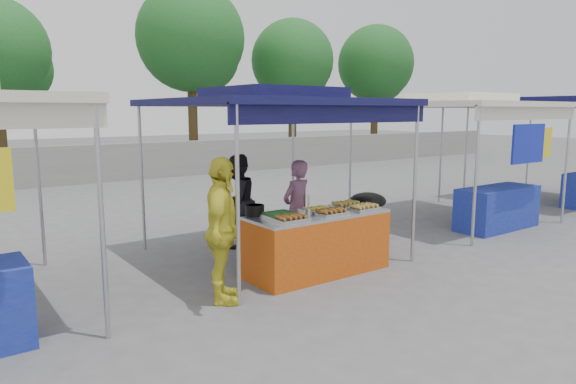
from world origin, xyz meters
TOP-DOWN VIEW (x-y plane):
  - ground_plane at (0.00, 0.00)m, footprint 80.00×80.00m
  - back_wall at (0.00, 11.00)m, footprint 40.00×0.25m
  - main_canopy at (0.00, 0.97)m, footprint 3.20×3.20m
  - neighbor_stall_right at (4.50, 0.57)m, footprint 3.20×3.20m
  - neighbor_stall_far at (8.50, 0.57)m, footprint 3.20×3.20m
  - tree_2 at (4.58, 13.04)m, footprint 4.08×4.08m
  - tree_3 at (9.56, 13.28)m, footprint 3.66×3.62m
  - tree_4 at (14.58, 13.14)m, footprint 3.75×3.73m
  - vendor_table at (0.00, -0.10)m, footprint 2.00×0.80m
  - food_tray_fl at (-0.64, -0.34)m, footprint 0.42×0.30m
  - food_tray_fm at (0.03, -0.33)m, footprint 0.42×0.30m
  - food_tray_fr at (0.62, -0.34)m, footprint 0.42×0.30m
  - food_tray_bl at (-0.61, -0.03)m, footprint 0.42×0.30m
  - food_tray_bm at (0.03, -0.03)m, footprint 0.42×0.30m
  - food_tray_br at (0.58, -0.02)m, footprint 0.42×0.30m
  - cooking_pot at (-0.80, 0.25)m, footprint 0.25×0.25m
  - skewer_cup at (-0.23, -0.18)m, footprint 0.08×0.08m
  - wok_burner at (1.32, 0.27)m, footprint 0.57×0.57m
  - crate_left at (-0.28, 0.66)m, footprint 0.44×0.31m
  - crate_right at (0.24, 0.67)m, footprint 0.51×0.36m
  - crate_stacked at (0.24, 0.67)m, footprint 0.48×0.33m
  - vendor_woman at (0.23, 0.69)m, footprint 0.62×0.48m
  - helper_man at (-0.19, 1.76)m, footprint 0.89×0.78m
  - customer_person at (-1.60, -0.30)m, footprint 0.92×1.06m

SIDE VIEW (x-z plane):
  - ground_plane at x=0.00m, z-range 0.00..0.00m
  - crate_left at x=-0.28m, z-range 0.00..0.26m
  - crate_right at x=0.24m, z-range 0.00..0.31m
  - vendor_table at x=0.00m, z-range 0.00..0.85m
  - crate_stacked at x=0.24m, z-range 0.31..0.59m
  - wok_burner at x=1.32m, z-range 0.09..1.05m
  - back_wall at x=0.00m, z-range 0.00..1.20m
  - vendor_woman at x=0.23m, z-range 0.00..1.50m
  - helper_man at x=-0.19m, z-range 0.00..1.54m
  - customer_person at x=-1.60m, z-range 0.00..1.72m
  - food_tray_fl at x=-0.64m, z-range 0.85..0.92m
  - food_tray_fm at x=0.03m, z-range 0.85..0.92m
  - food_tray_fr at x=0.62m, z-range 0.85..0.92m
  - food_tray_bl at x=-0.61m, z-range 0.85..0.92m
  - food_tray_bm at x=0.03m, z-range 0.85..0.92m
  - food_tray_br at x=0.58m, z-range 0.85..0.92m
  - skewer_cup at x=-0.23m, z-range 0.85..0.95m
  - cooking_pot at x=-0.80m, z-range 0.85..1.00m
  - neighbor_stall_right at x=4.50m, z-range 0.32..2.89m
  - neighbor_stall_far at x=8.50m, z-range 0.32..2.89m
  - main_canopy at x=0.00m, z-range 1.08..3.65m
  - tree_3 at x=9.56m, z-range 1.14..7.37m
  - tree_4 at x=14.58m, z-range 1.18..7.60m
  - tree_2 at x=4.58m, z-range 1.29..8.31m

